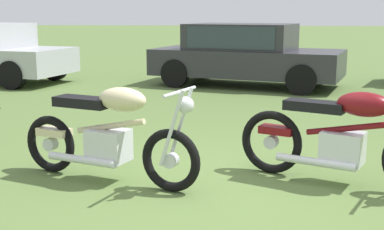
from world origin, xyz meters
name	(u,v)px	position (x,y,z in m)	size (l,w,h in m)	color
ground_plane	(225,187)	(0.00, 0.00, 0.00)	(120.00, 120.00, 0.00)	#567038
motorcycle_cream	(108,135)	(-1.18, 0.07, 0.49)	(1.99, 0.98, 1.02)	black
motorcycle_maroon	(343,138)	(1.16, 0.20, 0.48)	(1.98, 1.15, 1.02)	black
car_charcoal	(244,51)	(0.18, 7.19, 0.80)	(4.62, 3.01, 1.43)	#2D2D33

